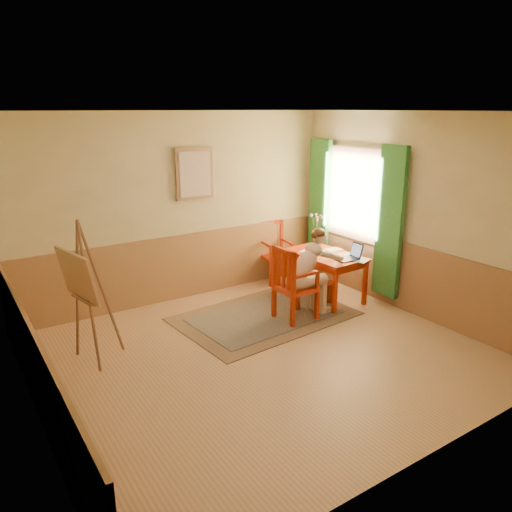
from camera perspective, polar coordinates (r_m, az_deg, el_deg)
room at (r=5.48m, az=0.97°, el=1.70°), size 5.04×4.54×2.84m
wainscot at (r=6.41m, az=-3.09°, el=-4.53°), size 5.00×4.50×1.00m
window at (r=7.83m, az=11.17°, el=5.57°), size 0.12×2.01×2.20m
wall_portrait at (r=7.39m, az=-7.15°, el=9.46°), size 0.60×0.05×0.76m
rug at (r=7.00m, az=1.04°, el=-6.97°), size 2.52×1.78×0.02m
table at (r=7.51m, az=7.97°, el=-0.37°), size 0.78×1.23×0.72m
chair_left at (r=6.72m, az=4.29°, el=-3.28°), size 0.50×0.48×1.06m
chair_back at (r=8.28m, az=2.21°, el=0.49°), size 0.51×0.53×1.01m
figure at (r=6.83m, az=6.25°, el=-1.52°), size 0.93×0.40×1.26m
laptop at (r=7.26m, az=10.86°, el=-0.01°), size 0.39×0.25×0.23m
papers at (r=7.51m, az=9.41°, el=0.28°), size 0.68×1.07×0.00m
vase at (r=7.90m, az=7.09°, el=2.96°), size 0.18×0.26×0.52m
wastebasket at (r=7.57m, az=8.31°, el=-4.11°), size 0.29×0.29×0.30m
easel at (r=5.75m, az=-19.70°, el=-2.73°), size 0.63×0.76×1.70m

